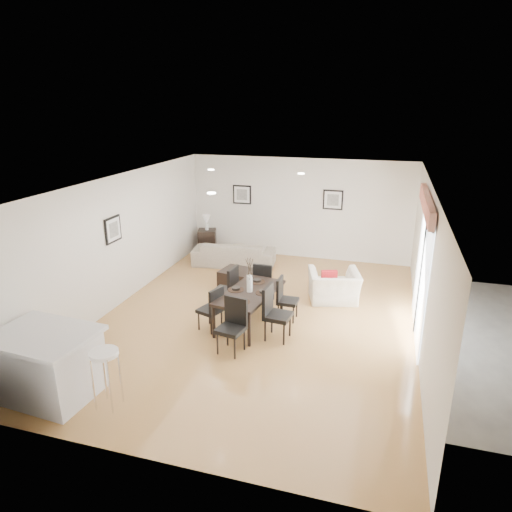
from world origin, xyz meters
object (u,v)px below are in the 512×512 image
(dining_table, at_px, (250,295))
(dining_chair_foot, at_px, (264,281))
(coffee_table, at_px, (244,280))
(side_table, at_px, (207,241))
(dining_chair_wfar, at_px, (228,287))
(dining_chair_head, at_px, (233,322))
(dining_chair_wnear, at_px, (213,307))
(dining_chair_efar, at_px, (284,296))
(bar_stool, at_px, (104,359))
(dining_chair_enear, at_px, (273,310))
(kitchen_island, at_px, (47,364))
(sofa, at_px, (234,254))
(armchair, at_px, (334,286))

(dining_table, height_order, dining_chair_foot, dining_chair_foot)
(coffee_table, height_order, side_table, side_table)
(dining_chair_wfar, xyz_separation_m, coffee_table, (-0.07, 1.24, -0.33))
(dining_chair_head, relative_size, coffee_table, 0.90)
(dining_chair_wnear, distance_m, dining_chair_efar, 1.44)
(bar_stool, bearing_deg, dining_chair_enear, 55.80)
(dining_chair_wnear, distance_m, dining_chair_foot, 1.56)
(dining_table, height_order, dining_chair_wfar, dining_chair_wfar)
(dining_table, relative_size, dining_chair_foot, 1.93)
(dining_chair_enear, height_order, dining_chair_foot, dining_chair_enear)
(kitchen_island, bearing_deg, side_table, 96.81)
(kitchen_island, bearing_deg, dining_chair_wfar, 68.89)
(sofa, distance_m, dining_chair_efar, 3.35)
(dining_chair_head, distance_m, kitchen_island, 2.91)
(dining_table, height_order, kitchen_island, kitchen_island)
(dining_chair_wnear, xyz_separation_m, side_table, (-1.89, 4.36, -0.16))
(dining_table, bearing_deg, kitchen_island, -117.44)
(armchair, bearing_deg, side_table, -47.06)
(dining_chair_head, distance_m, side_table, 5.54)
(dining_chair_wfar, distance_m, dining_chair_head, 1.53)
(bar_stool, bearing_deg, dining_chair_head, 58.69)
(dining_table, relative_size, dining_chair_head, 1.82)
(dining_chair_head, relative_size, dining_chair_foot, 1.06)
(dining_chair_wfar, bearing_deg, dining_chair_wnear, 5.29)
(dining_table, xyz_separation_m, dining_chair_wnear, (-0.58, -0.43, -0.13))
(sofa, bearing_deg, dining_chair_head, 101.73)
(bar_stool, bearing_deg, dining_chair_efar, 62.55)
(sofa, bearing_deg, bar_stool, 85.02)
(dining_chair_wfar, height_order, side_table, dining_chair_wfar)
(sofa, distance_m, side_table, 1.36)
(dining_chair_wfar, bearing_deg, dining_chair_head, 28.75)
(dining_table, distance_m, dining_chair_enear, 0.70)
(dining_table, distance_m, dining_chair_foot, 1.02)
(dining_chair_efar, xyz_separation_m, bar_stool, (-1.75, -3.36, 0.27))
(dining_chair_efar, xyz_separation_m, coffee_table, (-1.22, 1.23, -0.26))
(dining_chair_wnear, relative_size, dining_chair_foot, 0.96)
(dining_chair_efar, height_order, bar_stool, bar_stool)
(sofa, xyz_separation_m, coffee_table, (0.75, -1.48, -0.10))
(dining_table, distance_m, dining_chair_wfar, 0.70)
(sofa, bearing_deg, coffee_table, 109.73)
(kitchen_island, bearing_deg, sofa, 86.97)
(side_table, bearing_deg, armchair, -31.59)
(dining_table, xyz_separation_m, side_table, (-2.47, 3.93, -0.29))
(sofa, relative_size, coffee_table, 1.99)
(dining_chair_head, bearing_deg, dining_table, 101.58)
(dining_chair_foot, distance_m, bar_stool, 4.14)
(dining_table, bearing_deg, coffee_table, 120.01)
(dining_chair_enear, bearing_deg, side_table, 40.42)
(armchair, height_order, dining_chair_head, dining_chair_head)
(dining_chair_enear, height_order, side_table, dining_chair_enear)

